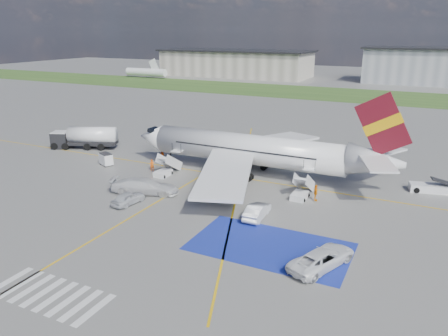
{
  "coord_description": "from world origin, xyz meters",
  "views": [
    {
      "loc": [
        21.66,
        -37.03,
        18.37
      ],
      "look_at": [
        1.05,
        4.97,
        3.5
      ],
      "focal_mm": 35.0,
      "sensor_mm": 36.0,
      "label": 1
    }
  ],
  "objects": [
    {
      "name": "airstairs_fwd",
      "position": [
        -9.5,
        8.7,
        0.62
      ],
      "size": [
        1.9,
        5.2,
        3.6
      ],
      "color": "silver",
      "rests_on": "ground"
    },
    {
      "name": "staging_box",
      "position": [
        10.0,
        -4.0,
        0.01
      ],
      "size": [
        14.0,
        8.0,
        0.01
      ],
      "primitive_type": "cube",
      "color": "navy",
      "rests_on": "ground"
    },
    {
      "name": "car_silver_a",
      "position": [
        -7.45,
        -1.61,
        0.7
      ],
      "size": [
        2.18,
        4.3,
        1.41
      ],
      "primitive_type": "imported",
      "rotation": [
        0.0,
        0.0,
        3.01
      ],
      "color": "silver",
      "rests_on": "ground"
    },
    {
      "name": "crew_fwd",
      "position": [
        -12.06,
        9.48,
        0.79
      ],
      "size": [
        0.68,
        0.65,
        1.57
      ],
      "primitive_type": "imported",
      "rotation": [
        0.0,
        0.0,
        0.65
      ],
      "color": "#FF5F0D",
      "rests_on": "ground"
    },
    {
      "name": "taxiway_line_main",
      "position": [
        0.0,
        12.0,
        0.01
      ],
      "size": [
        120.0,
        0.2,
        0.01
      ],
      "primitive_type": "cube",
      "color": "gold",
      "rests_on": "ground"
    },
    {
      "name": "ground",
      "position": [
        0.0,
        0.0,
        0.0
      ],
      "size": [
        400.0,
        400.0,
        0.0
      ],
      "primitive_type": "plane",
      "color": "#60605E",
      "rests_on": "ground"
    },
    {
      "name": "taxiway_line_diag",
      "position": [
        0.0,
        12.0,
        0.01
      ],
      "size": [
        20.71,
        56.45,
        0.01
      ],
      "primitive_type": "cube",
      "rotation": [
        0.0,
        0.0,
        0.35
      ],
      "color": "gold",
      "rests_on": "ground"
    },
    {
      "name": "crew_aft",
      "position": [
        10.77,
        8.48,
        0.94
      ],
      "size": [
        0.77,
        1.19,
        1.88
      ],
      "primitive_type": "imported",
      "rotation": [
        0.0,
        0.0,
        1.87
      ],
      "color": "orange",
      "rests_on": "ground"
    },
    {
      "name": "terminal_west",
      "position": [
        -55.0,
        130.0,
        5.0
      ],
      "size": [
        60.0,
        22.0,
        10.0
      ],
      "primitive_type": "cube",
      "color": "gray",
      "rests_on": "ground"
    },
    {
      "name": "airliner",
      "position": [
        1.51,
        14.0,
        3.39
      ],
      "size": [
        36.81,
        32.95,
        11.92
      ],
      "color": "silver",
      "rests_on": "ground"
    },
    {
      "name": "terminal_centre",
      "position": [
        20.0,
        135.0,
        6.0
      ],
      "size": [
        48.0,
        18.0,
        12.0
      ],
      "primitive_type": "cube",
      "color": "gray",
      "rests_on": "ground"
    },
    {
      "name": "crew_nose",
      "position": [
        -13.74,
        14.31,
        0.89
      ],
      "size": [
        1.03,
        1.1,
        1.79
      ],
      "primitive_type": "imported",
      "rotation": [
        0.0,
        0.0,
        -1.02
      ],
      "color": "#EC550C",
      "rests_on": "ground"
    },
    {
      "name": "grass_strip",
      "position": [
        0.0,
        95.0,
        0.01
      ],
      "size": [
        400.0,
        30.0,
        0.01
      ],
      "primitive_type": "cube",
      "color": "#2D4C1E",
      "rests_on": "ground"
    },
    {
      "name": "van_white_b",
      "position": [
        -7.82,
        1.95,
        1.17
      ],
      "size": [
        6.42,
        4.09,
        2.34
      ],
      "primitive_type": "imported",
      "rotation": [
        0.0,
        0.0,
        1.87
      ],
      "color": "silver",
      "rests_on": "ground"
    },
    {
      "name": "gpu_cart",
      "position": [
        -19.41,
        8.71,
        0.78
      ],
      "size": [
        2.43,
        2.05,
        1.74
      ],
      "rotation": [
        0.0,
        0.0,
        -0.44
      ],
      "color": "silver",
      "rests_on": "ground"
    },
    {
      "name": "car_silver_b",
      "position": [
        6.65,
        1.21,
        0.76
      ],
      "size": [
        1.78,
        4.66,
        1.52
      ],
      "primitive_type": "imported",
      "rotation": [
        0.0,
        0.0,
        3.18
      ],
      "color": "silver",
      "rests_on": "ground"
    },
    {
      "name": "belt_loader",
      "position": [
        22.67,
        17.4,
        0.43
      ],
      "size": [
        6.02,
        3.22,
        1.74
      ],
      "rotation": [
        0.0,
        0.0,
        0.23
      ],
      "color": "silver",
      "rests_on": "ground"
    },
    {
      "name": "van_white_a",
      "position": [
        14.96,
        -5.35,
        0.97
      ],
      "size": [
        4.18,
        5.71,
        1.95
      ],
      "primitive_type": "imported",
      "rotation": [
        0.0,
        0.0,
        2.75
      ],
      "color": "white",
      "rests_on": "ground"
    },
    {
      "name": "airstairs_aft",
      "position": [
        9.0,
        8.7,
        0.62
      ],
      "size": [
        1.9,
        5.2,
        3.6
      ],
      "color": "silver",
      "rests_on": "ground"
    },
    {
      "name": "fuel_tanker",
      "position": [
        -28.63,
        14.51,
        1.48
      ],
      "size": [
        10.57,
        6.48,
        3.53
      ],
      "rotation": [
        0.0,
        0.0,
        0.39
      ],
      "color": "black",
      "rests_on": "ground"
    },
    {
      "name": "taxiway_line_cross",
      "position": [
        -5.0,
        -10.0,
        0.01
      ],
      "size": [
        0.2,
        60.0,
        0.01
      ],
      "primitive_type": "cube",
      "color": "gold",
      "rests_on": "ground"
    },
    {
      "name": "crosswalk",
      "position": [
        -1.8,
        -18.0,
        0.01
      ],
      "size": [
        9.0,
        4.0,
        0.01
      ],
      "color": "silver",
      "rests_on": "ground"
    }
  ]
}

